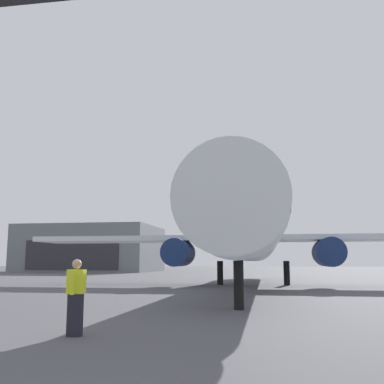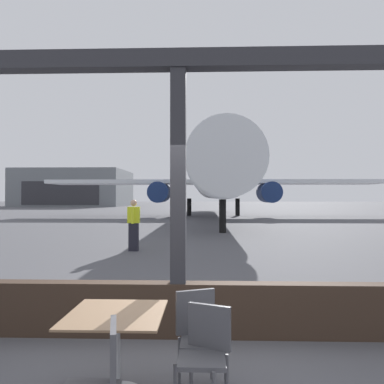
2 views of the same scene
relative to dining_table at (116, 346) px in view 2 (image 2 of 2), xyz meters
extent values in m
plane|color=#4C4C51|center=(0.46, 41.48, -0.48)|extent=(220.00, 220.00, 0.00)
cube|color=#38281E|center=(0.46, 1.48, -0.13)|extent=(8.41, 0.24, 0.70)
cube|color=#2D2D33|center=(0.46, 1.48, 3.16)|extent=(8.41, 0.24, 0.24)
cube|color=#2D2D33|center=(0.46, 1.48, 1.28)|extent=(0.20, 0.20, 3.52)
cube|color=#8C6B4C|center=(0.00, 0.00, 0.29)|extent=(0.86, 0.86, 0.02)
cylinder|color=#9EA0A5|center=(0.00, 0.00, -0.10)|extent=(0.08, 0.08, 0.75)
cube|color=#4C4C51|center=(0.78, -0.17, -0.03)|extent=(0.40, 0.40, 0.04)
cube|color=#4C4C51|center=(0.85, 0.00, 0.19)|extent=(0.39, 0.19, 0.39)
cylinder|color=#4C4C51|center=(1.00, -0.08, -0.25)|extent=(0.03, 0.03, 0.44)
cylinder|color=#4C4C51|center=(0.68, 0.05, -0.25)|extent=(0.03, 0.03, 0.44)
cube|color=#4C4C51|center=(0.78, 0.17, -0.02)|extent=(0.40, 0.40, 0.04)
cube|color=#4C4C51|center=(0.71, 0.34, 0.21)|extent=(0.39, 0.18, 0.42)
cylinder|color=#4C4C51|center=(1.00, 0.07, -0.25)|extent=(0.03, 0.03, 0.45)
cylinder|color=#4C4C51|center=(0.68, -0.05, -0.25)|extent=(0.03, 0.03, 0.45)
cylinder|color=#4C4C51|center=(0.88, 0.39, -0.25)|extent=(0.03, 0.03, 0.45)
cylinder|color=#4C4C51|center=(0.56, 0.27, -0.25)|extent=(0.03, 0.03, 0.45)
cube|color=#4C4C51|center=(0.17, -0.79, 0.25)|extent=(0.13, 0.40, 0.45)
cylinder|color=silver|center=(1.78, 30.96, 3.11)|extent=(3.74, 33.14, 3.74)
cone|color=silver|center=(1.78, 13.09, 3.11)|extent=(3.55, 2.60, 3.55)
cylinder|color=black|center=(1.78, 14.99, 3.26)|extent=(3.81, 0.90, 3.81)
cube|color=silver|center=(-6.53, 31.51, 2.81)|extent=(14.75, 4.20, 0.36)
cube|color=silver|center=(10.09, 31.51, 2.81)|extent=(14.75, 4.20, 0.36)
cylinder|color=navy|center=(-3.29, 30.11, 1.81)|extent=(1.90, 3.20, 1.90)
cylinder|color=navy|center=(6.85, 30.11, 1.81)|extent=(1.90, 3.20, 1.90)
cube|color=navy|center=(1.78, 46.03, 7.38)|extent=(0.36, 4.40, 5.20)
cylinder|color=black|center=(1.78, 15.29, 0.38)|extent=(0.36, 0.36, 1.72)
cylinder|color=black|center=(-0.62, 32.51, 0.38)|extent=(0.44, 0.44, 1.72)
cylinder|color=black|center=(4.18, 32.51, 0.38)|extent=(0.44, 0.44, 1.72)
cube|color=black|center=(-1.58, 8.92, 0.00)|extent=(0.32, 0.20, 0.95)
cube|color=yellow|center=(-1.58, 8.92, 0.75)|extent=(0.40, 0.22, 0.55)
sphere|color=tan|center=(-1.58, 8.92, 1.15)|extent=(0.22, 0.22, 0.22)
cylinder|color=yellow|center=(-1.58, 9.16, 0.72)|extent=(0.09, 0.09, 0.52)
cylinder|color=yellow|center=(-1.57, 8.68, 0.72)|extent=(0.09, 0.09, 0.52)
cube|color=slate|center=(-26.58, 73.07, 3.31)|extent=(21.46, 16.95, 7.57)
cube|color=#2D2D33|center=(-26.58, 64.55, 2.17)|extent=(15.02, 0.10, 4.54)
camera|label=1|loc=(2.79, -1.19, 1.22)|focal=42.42mm
camera|label=2|loc=(0.79, -3.25, 1.34)|focal=33.66mm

